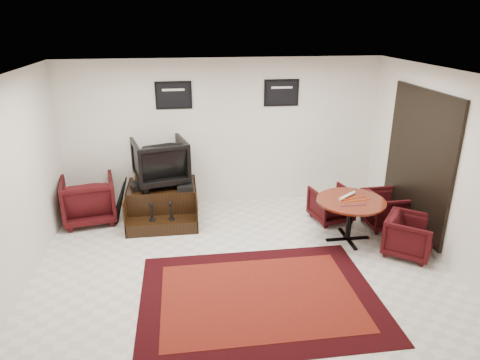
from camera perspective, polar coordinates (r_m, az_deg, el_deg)
name	(u,v)px	position (r m, az deg, el deg)	size (l,w,h in m)	color
ground	(242,268)	(6.45, 0.26, -11.64)	(6.00, 6.00, 0.00)	silver
room_shell	(270,149)	(5.88, 4.07, 4.19)	(6.02, 5.02, 2.81)	white
area_rug	(259,297)	(5.87, 2.59, -15.27)	(3.12, 2.34, 0.01)	black
shine_podium	(163,203)	(7.94, -10.26, -3.10)	(1.23, 1.26, 0.63)	black
shine_chair	(160,159)	(7.78, -10.61, 2.71)	(0.90, 0.84, 0.93)	black
shoes_pair	(137,186)	(7.75, -13.53, -0.81)	(0.28, 0.33, 0.10)	black
polish_kit	(185,188)	(7.54, -7.31, -1.04)	(0.27, 0.19, 0.09)	black
umbrella_black	(119,202)	(7.85, -15.84, -2.89)	(0.31, 0.12, 0.83)	black
umbrella_hooked	(121,200)	(7.86, -15.64, -2.54)	(0.33, 0.13, 0.90)	black
armchair_side	(89,197)	(8.11, -19.54, -2.21)	(0.88, 0.83, 0.91)	black
meeting_table	(351,205)	(7.15, 14.55, -3.25)	(1.10, 1.10, 0.72)	#421709
table_chair_back	(331,203)	(7.89, 12.07, -3.00)	(0.66, 0.61, 0.68)	black
table_chair_window	(386,208)	(7.92, 18.91, -3.50)	(0.69, 0.65, 0.71)	black
table_chair_corner	(410,234)	(7.12, 21.71, -6.72)	(0.68, 0.64, 0.70)	black
paper_roll	(347,196)	(7.20, 14.11, -2.05)	(0.05, 0.05, 0.42)	silver
table_clutter	(355,201)	(7.07, 15.02, -2.71)	(0.57, 0.36, 0.01)	#F3470D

